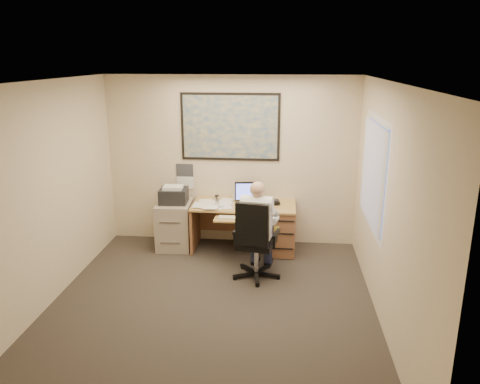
# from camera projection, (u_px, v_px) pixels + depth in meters

# --- Properties ---
(room_shell) EXTENTS (4.00, 4.50, 2.70)m
(room_shell) POSITION_uv_depth(u_px,v_px,m) (208.00, 203.00, 5.33)
(room_shell) COLOR #322C27
(room_shell) RESTS_ON ground
(desk) EXTENTS (1.60, 0.97, 1.07)m
(desk) POSITION_uv_depth(u_px,v_px,m) (265.00, 223.00, 7.35)
(desk) COLOR tan
(desk) RESTS_ON ground
(world_map) EXTENTS (1.56, 0.03, 1.06)m
(world_map) POSITION_uv_depth(u_px,v_px,m) (230.00, 127.00, 7.31)
(world_map) COLOR #1E4C93
(world_map) RESTS_ON room_shell
(wall_calendar) EXTENTS (0.28, 0.01, 0.42)m
(wall_calendar) POSITION_uv_depth(u_px,v_px,m) (185.00, 177.00, 7.62)
(wall_calendar) COLOR white
(wall_calendar) RESTS_ON room_shell
(window_blinds) EXTENTS (0.06, 1.40, 1.30)m
(window_blinds) POSITION_uv_depth(u_px,v_px,m) (374.00, 173.00, 5.86)
(window_blinds) COLOR beige
(window_blinds) RESTS_ON room_shell
(filing_cabinet) EXTENTS (0.56, 0.66, 1.02)m
(filing_cabinet) POSITION_uv_depth(u_px,v_px,m) (175.00, 221.00, 7.46)
(filing_cabinet) COLOR #AA9B89
(filing_cabinet) RESTS_ON ground
(office_chair) EXTENTS (0.79, 0.79, 1.13)m
(office_chair) POSITION_uv_depth(u_px,v_px,m) (257.00, 256.00, 6.41)
(office_chair) COLOR black
(office_chair) RESTS_ON ground
(person) EXTENTS (0.65, 0.85, 1.36)m
(person) POSITION_uv_depth(u_px,v_px,m) (257.00, 230.00, 6.39)
(person) COLOR white
(person) RESTS_ON office_chair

